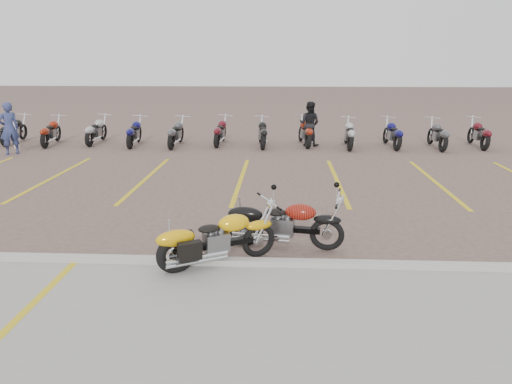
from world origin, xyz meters
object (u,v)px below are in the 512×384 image
(bollard, at_px, (16,135))
(person_a, at_px, (9,128))
(yellow_cruiser, at_px, (215,241))
(person_b, at_px, (309,124))
(flame_cruiser, at_px, (283,225))

(bollard, bearing_deg, person_a, -69.91)
(yellow_cruiser, relative_size, bollard, 1.89)
(person_b, xyz_separation_m, bollard, (-11.06, -1.17, -0.35))
(person_a, xyz_separation_m, bollard, (-0.42, 1.16, -0.42))
(yellow_cruiser, xyz_separation_m, flame_cruiser, (1.11, 0.87, 0.01))
(yellow_cruiser, distance_m, flame_cruiser, 1.41)
(yellow_cruiser, relative_size, flame_cruiser, 0.90)
(flame_cruiser, distance_m, bollard, 13.93)
(person_a, distance_m, bollard, 1.30)
(flame_cruiser, xyz_separation_m, bollard, (-10.04, 9.66, 0.07))
(yellow_cruiser, xyz_separation_m, person_b, (2.13, 11.70, 0.43))
(flame_cruiser, relative_size, person_a, 1.14)
(person_a, bearing_deg, flame_cruiser, 95.37)
(yellow_cruiser, relative_size, person_b, 1.11)
(flame_cruiser, height_order, bollard, bollard)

